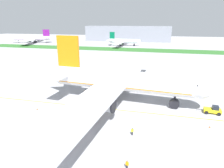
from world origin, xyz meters
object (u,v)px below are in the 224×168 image
(parked_airliner_far_left, at_px, (32,38))
(service_truck_baggage_loader, at_px, (62,59))
(airliner_foreground, at_px, (119,81))
(ground_crew_wingwalker_port, at_px, (132,131))
(traffic_cone_near_nose, at_px, (37,109))
(parked_airliner_far_centre, at_px, (123,41))
(traffic_cone_port_wing, at_px, (210,127))
(pushback_tug, at_px, (213,110))
(ground_crew_marshaller_front, at_px, (127,164))

(parked_airliner_far_left, bearing_deg, service_truck_baggage_loader, -47.58)
(airliner_foreground, distance_m, ground_crew_wingwalker_port, 20.06)
(traffic_cone_near_nose, distance_m, parked_airliner_far_centre, 156.22)
(traffic_cone_port_wing, bearing_deg, ground_crew_wingwalker_port, -155.98)
(ground_crew_wingwalker_port, bearing_deg, pushback_tug, 39.69)
(ground_crew_wingwalker_port, bearing_deg, ground_crew_marshaller_front, -86.13)
(parked_airliner_far_left, bearing_deg, parked_airliner_far_centre, -2.07)
(pushback_tug, height_order, parked_airliner_far_left, parked_airliner_far_left)
(airliner_foreground, bearing_deg, ground_crew_marshaller_front, -75.16)
(pushback_tug, relative_size, ground_crew_wingwalker_port, 3.58)
(traffic_cone_port_wing, bearing_deg, airliner_foreground, 155.91)
(pushback_tug, xyz_separation_m, ground_crew_wingwalker_port, (-19.09, -15.84, 0.07))
(parked_airliner_far_left, distance_m, parked_airliner_far_centre, 105.87)
(traffic_cone_near_nose, bearing_deg, pushback_tug, 11.29)
(airliner_foreground, bearing_deg, ground_crew_wingwalker_port, -69.19)
(airliner_foreground, height_order, ground_crew_marshaller_front, airliner_foreground)
(pushback_tug, distance_m, ground_crew_marshaller_front, 32.14)
(service_truck_baggage_loader, bearing_deg, parked_airliner_far_centre, 77.30)
(service_truck_baggage_loader, bearing_deg, ground_crew_marshaller_front, -56.79)
(ground_crew_marshaller_front, distance_m, parked_airliner_far_left, 225.73)
(parked_airliner_far_centre, bearing_deg, airliner_foreground, -79.52)
(ground_crew_wingwalker_port, relative_size, ground_crew_marshaller_front, 0.98)
(pushback_tug, height_order, service_truck_baggage_loader, service_truck_baggage_loader)
(pushback_tug, relative_size, ground_crew_marshaller_front, 3.51)
(service_truck_baggage_loader, height_order, parked_airliner_far_left, parked_airliner_far_left)
(ground_crew_marshaller_front, distance_m, parked_airliner_far_centre, 176.53)
(airliner_foreground, bearing_deg, pushback_tug, -4.83)
(traffic_cone_near_nose, relative_size, parked_airliner_far_left, 0.01)
(ground_crew_wingwalker_port, distance_m, parked_airliner_far_left, 217.12)
(ground_crew_marshaller_front, bearing_deg, airliner_foreground, 104.84)
(service_truck_baggage_loader, bearing_deg, parked_airliner_far_left, 132.42)
(ground_crew_wingwalker_port, relative_size, traffic_cone_near_nose, 2.94)
(parked_airliner_far_left, relative_size, parked_airliner_far_centre, 1.36)
(pushback_tug, xyz_separation_m, parked_airliner_far_centre, (-52.68, 146.76, 3.54))
(traffic_cone_port_wing, bearing_deg, pushback_tug, 74.50)
(parked_airliner_far_left, bearing_deg, pushback_tug, -43.54)
(ground_crew_wingwalker_port, xyz_separation_m, service_truck_baggage_loader, (-53.83, 72.78, 0.37))
(ground_crew_wingwalker_port, bearing_deg, service_truck_baggage_loader, 126.49)
(ground_crew_marshaller_front, height_order, parked_airliner_far_centre, parked_airliner_far_centre)
(traffic_cone_port_wing, bearing_deg, ground_crew_marshaller_front, -131.74)
(traffic_cone_near_nose, height_order, traffic_cone_port_wing, same)
(ground_crew_wingwalker_port, bearing_deg, parked_airliner_far_centre, 101.67)
(traffic_cone_port_wing, xyz_separation_m, parked_airliner_far_left, (-156.16, 158.95, 4.72))
(airliner_foreground, xyz_separation_m, pushback_tug, (25.95, -2.19, -5.55))
(pushback_tug, bearing_deg, traffic_cone_port_wing, -105.50)
(service_truck_baggage_loader, bearing_deg, traffic_cone_port_wing, -42.77)
(traffic_cone_port_wing, height_order, parked_airliner_far_centre, parked_airliner_far_centre)
(traffic_cone_near_nose, bearing_deg, ground_crew_wingwalker_port, -13.48)
(pushback_tug, distance_m, parked_airliner_far_left, 218.65)
(pushback_tug, xyz_separation_m, ground_crew_marshaller_front, (-18.38, -26.37, 0.09))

